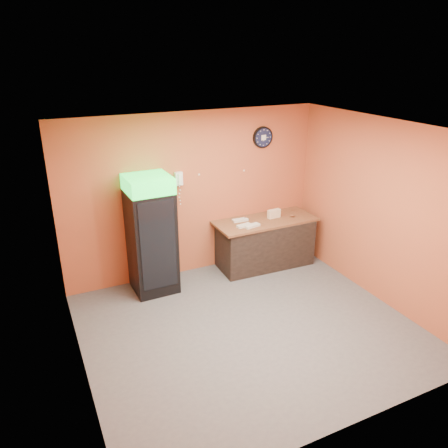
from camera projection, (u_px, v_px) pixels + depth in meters
floor at (248, 328)px, 6.24m from camera, size 4.50×4.50×0.00m
back_wall at (194, 195)px, 7.39m from camera, size 4.50×0.02×2.80m
left_wall at (72, 273)px, 4.82m from camera, size 0.02×4.00×2.80m
right_wall at (381, 212)px, 6.61m from camera, size 0.02×4.00×2.80m
ceiling at (253, 131)px, 5.19m from camera, size 4.50×4.00×0.02m
beverage_cooler at (152, 237)px, 6.88m from camera, size 0.68×0.70×1.93m
prep_counter at (264, 243)px, 7.92m from camera, size 1.71×0.81×0.84m
wall_clock at (263, 137)px, 7.55m from camera, size 0.37×0.06×0.37m
wall_phone at (179, 179)px, 7.11m from camera, size 0.12×0.11×0.22m
butcher_paper at (265, 221)px, 7.76m from camera, size 1.84×0.77×0.04m
sub_roll_stack at (274, 214)px, 7.82m from camera, size 0.25×0.10×0.15m
wrapped_sandwich_left at (244, 226)px, 7.45m from camera, size 0.27×0.14×0.04m
wrapped_sandwich_mid at (252, 226)px, 7.44m from camera, size 0.29×0.16×0.04m
wrapped_sandwich_right at (240, 220)px, 7.68m from camera, size 0.28×0.12×0.04m
kitchen_tool at (245, 219)px, 7.72m from camera, size 0.06×0.06×0.06m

